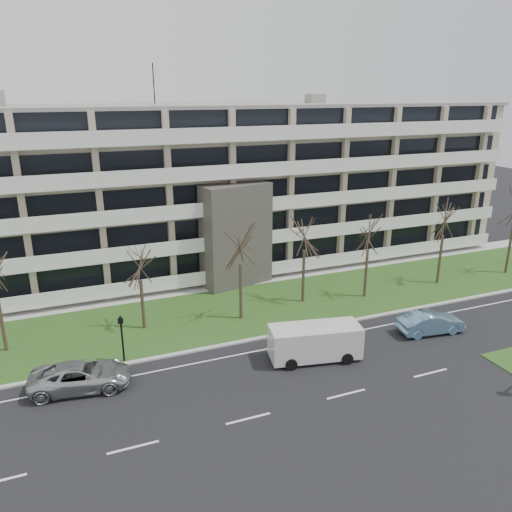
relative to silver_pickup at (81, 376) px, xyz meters
name	(u,v)px	position (x,y,z in m)	size (l,w,h in m)	color
ground	(346,394)	(13.96, -6.27, -0.79)	(160.00, 160.00, 0.00)	black
grass_verge	(260,307)	(13.96, 6.73, -0.76)	(90.00, 10.00, 0.06)	#224717
curb	(286,333)	(13.96, 1.73, -0.73)	(90.00, 0.35, 0.12)	#B2B2AD
sidewalk	(237,283)	(13.96, 12.23, -0.75)	(90.00, 2.00, 0.08)	#B2B2AD
lane_edge_line	(296,343)	(13.96, 0.23, -0.79)	(90.00, 0.12, 0.01)	white
apartment_building	(212,186)	(13.96, 19.05, 6.82)	(60.50, 15.10, 18.75)	tan
silver_pickup	(81,376)	(0.00, 0.00, 0.00)	(2.63, 5.70, 1.58)	#ABAEB3
blue_sedan	(431,323)	(23.56, -1.93, -0.01)	(1.66, 4.76, 1.57)	#729CC5
white_van	(316,339)	(14.25, -2.05, 0.56)	(6.12, 3.23, 2.26)	silver
pedestrian_signal	(122,333)	(2.70, 2.16, 1.24)	(0.37, 0.33, 3.19)	black
tree_2	(139,261)	(4.72, 6.37, 4.43)	(3.36, 3.36, 6.73)	#382B21
tree_3	(240,242)	(11.82, 5.28, 5.31)	(3.93, 3.93, 7.85)	#382B21
tree_4	(305,229)	(17.64, 6.42, 5.35)	(3.95, 3.95, 7.90)	#382B21
tree_5	(369,230)	(22.91, 5.39, 5.02)	(3.74, 3.74, 7.48)	#382B21
tree_6	(445,216)	(30.72, 5.56, 5.42)	(4.00, 4.00, 7.99)	#382B21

